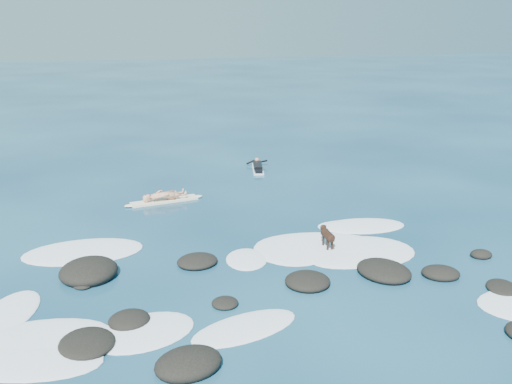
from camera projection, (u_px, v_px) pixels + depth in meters
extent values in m
plane|color=#0A2642|center=(269.00, 267.00, 15.46)|extent=(160.00, 160.00, 0.00)
ellipsoid|color=black|center=(502.00, 288.00, 14.20)|extent=(1.10, 1.20, 0.20)
ellipsoid|color=black|center=(197.00, 261.00, 15.66)|extent=(1.42, 1.35, 0.31)
ellipsoid|color=black|center=(129.00, 320.00, 12.62)|extent=(1.22, 1.19, 0.32)
ellipsoid|color=black|center=(225.00, 303.00, 13.43)|extent=(0.86, 0.86, 0.21)
ellipsoid|color=black|center=(188.00, 364.00, 10.98)|extent=(1.60, 1.42, 0.46)
ellipsoid|color=black|center=(308.00, 281.00, 14.45)|extent=(1.35, 1.34, 0.35)
ellipsoid|color=black|center=(481.00, 255.00, 16.12)|extent=(0.64, 0.54, 0.28)
ellipsoid|color=black|center=(89.00, 271.00, 14.89)|extent=(1.89, 1.98, 0.57)
ellipsoid|color=black|center=(83.00, 284.00, 14.41)|extent=(0.58, 0.69, 0.20)
ellipsoid|color=black|center=(441.00, 273.00, 14.91)|extent=(1.22, 1.13, 0.34)
ellipsoid|color=black|center=(384.00, 271.00, 15.01)|extent=(1.74, 1.90, 0.41)
ellipsoid|color=black|center=(87.00, 343.00, 11.74)|extent=(1.39, 1.46, 0.30)
ellipsoid|color=white|center=(245.00, 328.00, 12.43)|extent=(2.81, 1.90, 0.12)
ellipsoid|color=white|center=(365.00, 251.00, 16.53)|extent=(3.16, 2.63, 0.12)
ellipsoid|color=white|center=(358.00, 258.00, 16.06)|extent=(2.85, 1.53, 0.12)
ellipsoid|color=white|center=(22.00, 359.00, 11.31)|extent=(3.64, 2.53, 0.12)
ellipsoid|color=white|center=(247.00, 259.00, 15.95)|extent=(1.43, 1.74, 0.12)
ellipsoid|color=white|center=(363.00, 226.00, 18.49)|extent=(2.87, 1.68, 0.12)
ellipsoid|color=white|center=(32.00, 342.00, 11.90)|extent=(3.29, 1.89, 0.12)
ellipsoid|color=white|center=(144.00, 332.00, 12.27)|extent=(2.64, 2.18, 0.12)
ellipsoid|color=white|center=(83.00, 252.00, 16.47)|extent=(3.45, 2.02, 0.12)
ellipsoid|color=white|center=(9.00, 313.00, 13.07)|extent=(1.71, 2.46, 0.12)
ellipsoid|color=white|center=(291.00, 250.00, 16.56)|extent=(2.81, 2.91, 0.12)
ellipsoid|color=white|center=(348.00, 227.00, 18.42)|extent=(2.21, 1.59, 0.12)
ellipsoid|color=white|center=(319.00, 246.00, 16.91)|extent=(4.19, 2.94, 0.12)
ellipsoid|color=white|center=(326.00, 248.00, 16.75)|extent=(1.10, 0.90, 0.12)
cube|color=#FAEAC8|center=(164.00, 201.00, 20.89)|extent=(2.50, 0.98, 0.08)
ellipsoid|color=#FAEAC8|center=(196.00, 197.00, 21.39)|extent=(0.54, 0.37, 0.09)
ellipsoid|color=#FAEAC8|center=(131.00, 205.00, 20.39)|extent=(0.54, 0.37, 0.09)
imported|color=tan|center=(163.00, 179.00, 20.64)|extent=(0.49, 0.64, 1.59)
cube|color=silver|center=(258.00, 169.00, 25.27)|extent=(0.81, 2.01, 0.07)
ellipsoid|color=silver|center=(257.00, 164.00, 26.21)|extent=(0.31, 0.46, 0.07)
cube|color=black|center=(258.00, 166.00, 25.23)|extent=(0.58, 1.25, 0.20)
sphere|color=tan|center=(257.00, 160.00, 25.86)|extent=(0.24, 0.24, 0.21)
cylinder|color=black|center=(251.00, 162.00, 26.01)|extent=(0.50, 0.18, 0.22)
cylinder|color=black|center=(262.00, 162.00, 26.04)|extent=(0.45, 0.34, 0.22)
cube|color=black|center=(259.00, 171.00, 24.60)|extent=(0.39, 0.54, 0.12)
cylinder|color=black|center=(328.00, 235.00, 16.53)|extent=(0.26, 0.52, 0.25)
sphere|color=black|center=(325.00, 232.00, 16.75)|extent=(0.27, 0.27, 0.26)
sphere|color=black|center=(331.00, 238.00, 16.32)|extent=(0.24, 0.24, 0.24)
sphere|color=black|center=(323.00, 228.00, 16.86)|extent=(0.19, 0.19, 0.19)
cone|color=black|center=(322.00, 227.00, 16.97)|extent=(0.10, 0.12, 0.10)
cone|color=black|center=(322.00, 226.00, 16.82)|extent=(0.09, 0.06, 0.09)
cone|color=black|center=(325.00, 225.00, 16.84)|extent=(0.09, 0.06, 0.09)
cylinder|color=black|center=(323.00, 242.00, 16.76)|extent=(0.06, 0.06, 0.34)
cylinder|color=black|center=(327.00, 241.00, 16.79)|extent=(0.06, 0.06, 0.34)
cylinder|color=black|center=(328.00, 246.00, 16.43)|extent=(0.06, 0.06, 0.34)
cylinder|color=black|center=(332.00, 246.00, 16.46)|extent=(0.06, 0.06, 0.34)
cylinder|color=black|center=(332.00, 238.00, 16.19)|extent=(0.05, 0.25, 0.15)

